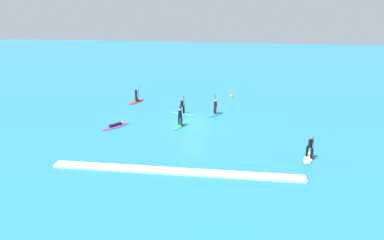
{
  "coord_description": "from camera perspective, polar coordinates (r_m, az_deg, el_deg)",
  "views": [
    {
      "loc": [
        4.01,
        -32.63,
        12.81
      ],
      "look_at": [
        0.0,
        0.0,
        0.5
      ],
      "focal_mm": 32.4,
      "sensor_mm": 36.0,
      "label": 1
    }
  ],
  "objects": [
    {
      "name": "ground_plane",
      "position": [
        35.28,
        0.0,
        -0.76
      ],
      "size": [
        120.0,
        120.0,
        0.0
      ],
      "primitive_type": "plane",
      "color": "teal",
      "rests_on": "ground"
    },
    {
      "name": "surfer_on_purple_board",
      "position": [
        35.54,
        -12.41,
        -0.89
      ],
      "size": [
        2.51,
        2.79,
        0.39
      ],
      "rotation": [
        0.0,
        0.0,
        0.87
      ],
      "color": "purple",
      "rests_on": "ground_plane"
    },
    {
      "name": "surfer_on_teal_board",
      "position": [
        38.13,
        -1.64,
        1.61
      ],
      "size": [
        3.01,
        1.5,
        2.13
      ],
      "rotation": [
        0.0,
        0.0,
        5.98
      ],
      "color": "#33C6CC",
      "rests_on": "ground_plane"
    },
    {
      "name": "surfer_on_green_board",
      "position": [
        34.78,
        -1.97,
        -0.24
      ],
      "size": [
        1.39,
        2.68,
        2.4
      ],
      "rotation": [
        0.0,
        0.0,
        4.41
      ],
      "color": "#23B266",
      "rests_on": "ground_plane"
    },
    {
      "name": "surfer_on_blue_board",
      "position": [
        38.07,
        3.84,
        1.52
      ],
      "size": [
        2.16,
        2.34,
        2.26
      ],
      "rotation": [
        0.0,
        0.0,
        0.86
      ],
      "color": "#1E8CD1",
      "rests_on": "ground_plane"
    },
    {
      "name": "surfer_on_red_board",
      "position": [
        42.97,
        -9.14,
        3.42
      ],
      "size": [
        1.77,
        2.72,
        2.02
      ],
      "rotation": [
        0.0,
        0.0,
        1.15
      ],
      "color": "red",
      "rests_on": "ground_plane"
    },
    {
      "name": "surfer_on_white_board",
      "position": [
        29.7,
        18.75,
        -5.14
      ],
      "size": [
        1.47,
        2.59,
        2.02
      ],
      "rotation": [
        0.0,
        0.0,
        4.37
      ],
      "color": "white",
      "rests_on": "ground_plane"
    },
    {
      "name": "marker_buoy",
      "position": [
        44.8,
        6.46,
        3.98
      ],
      "size": [
        0.37,
        0.37,
        1.0
      ],
      "color": "yellow",
      "rests_on": "ground_plane"
    },
    {
      "name": "wave_crest",
      "position": [
        26.28,
        -2.69,
        -8.45
      ],
      "size": [
        19.0,
        0.9,
        0.18
      ],
      "primitive_type": "cube",
      "color": "white",
      "rests_on": "ground_plane"
    }
  ]
}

